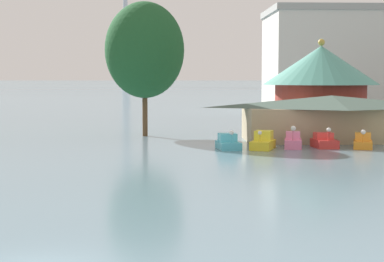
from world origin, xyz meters
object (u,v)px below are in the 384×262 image
pedal_boat_yellow (263,142)px  pedal_boat_red (324,142)px  boathouse (331,117)px  green_roof_pavilion (321,84)px  distant_broadcast_tower (125,1)px  pedal_boat_pink (293,141)px  background_building_block (363,60)px  pedal_boat_cyan (228,143)px  shoreline_tree_mid (145,50)px  pedal_boat_orange (363,142)px

pedal_boat_yellow → pedal_boat_red: size_ratio=1.24×
pedal_boat_yellow → boathouse: 9.43m
green_roof_pavilion → distant_broadcast_tower: size_ratio=0.10×
pedal_boat_pink → background_building_block: background_building_block is taller
pedal_boat_red → boathouse: bearing=157.2°
pedal_boat_yellow → background_building_block: size_ratio=0.11×
pedal_boat_cyan → pedal_boat_red: size_ratio=1.09×
pedal_boat_cyan → pedal_boat_yellow: bearing=83.4°
pedal_boat_red → shoreline_tree_mid: (-14.55, 10.45, 7.62)m
pedal_boat_orange → boathouse: (-0.99, 5.94, 1.59)m
pedal_boat_cyan → boathouse: (9.66, 6.21, 1.60)m
background_building_block → pedal_boat_red: bearing=-109.9°
pedal_boat_red → pedal_boat_orange: 2.97m
pedal_boat_cyan → background_building_block: bearing=146.6°
pedal_boat_cyan → shoreline_tree_mid: size_ratio=0.23×
pedal_boat_pink → green_roof_pavilion: bearing=169.8°
pedal_boat_orange → background_building_block: 57.08m
boathouse → distant_broadcast_tower: size_ratio=0.13×
pedal_boat_yellow → background_building_block: 60.08m
pedal_boat_cyan → shoreline_tree_mid: bearing=-155.7°
boathouse → distant_broadcast_tower: 344.52m
boathouse → pedal_boat_red: bearing=-109.7°
pedal_boat_pink → distant_broadcast_tower: (-35.28, 344.16, 50.84)m
shoreline_tree_mid → background_building_block: 54.86m
background_building_block → distant_broadcast_tower: 299.19m
boathouse → shoreline_tree_mid: shoreline_tree_mid is taller
pedal_boat_cyan → pedal_boat_orange: (10.65, 0.27, 0.00)m
background_building_block → distant_broadcast_tower: distant_broadcast_tower is taller
boathouse → background_building_block: 51.60m
pedal_boat_yellow → green_roof_pavilion: 18.56m
pedal_boat_cyan → pedal_boat_pink: (5.20, 0.70, 0.04)m
green_roof_pavilion → pedal_boat_red: bearing=-102.3°
pedal_boat_pink → green_roof_pavilion: (5.84, 15.32, 4.39)m
pedal_boat_pink → distant_broadcast_tower: size_ratio=0.02×
pedal_boat_cyan → green_roof_pavilion: bearing=138.6°
pedal_boat_red → shoreline_tree_mid: shoreline_tree_mid is taller
pedal_boat_orange → distant_broadcast_tower: distant_broadcast_tower is taller
pedal_boat_orange → background_building_block: size_ratio=0.09×
boathouse → background_building_block: size_ratio=0.52×
pedal_boat_red → boathouse: 5.94m
green_roof_pavilion → distant_broadcast_tower: bearing=97.1°
pedal_boat_orange → shoreline_tree_mid: bearing=-105.9°
pedal_boat_yellow → shoreline_tree_mid: (-9.54, 11.26, 7.54)m
pedal_boat_red → pedal_boat_orange: bearing=76.3°
pedal_boat_cyan → pedal_boat_yellow: 2.72m
pedal_boat_cyan → background_building_block: 61.26m
green_roof_pavilion → shoreline_tree_mid: bearing=-165.1°
boathouse → pedal_boat_orange: bearing=-80.6°
pedal_boat_yellow → distant_broadcast_tower: (-32.80, 344.85, 50.81)m
pedal_boat_yellow → pedal_boat_orange: size_ratio=1.17×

